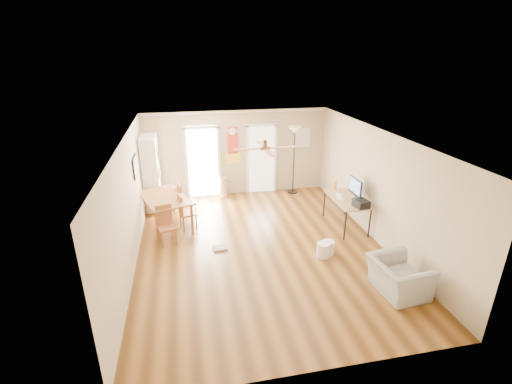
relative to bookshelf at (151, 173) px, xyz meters
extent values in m
plane|color=brown|center=(2.52, -2.90, -1.04)|extent=(7.00, 7.00, 0.00)
cube|color=red|center=(2.40, 0.58, 0.51)|extent=(0.46, 0.03, 1.10)
cube|color=white|center=(4.57, 0.57, 0.66)|extent=(0.50, 0.04, 0.60)
cube|color=black|center=(-0.20, -1.50, 0.66)|extent=(0.04, 0.66, 0.48)
cylinder|color=silver|center=(2.05, 0.35, -0.72)|extent=(0.34, 0.34, 0.65)
cube|color=silver|center=(4.72, -2.08, -0.27)|extent=(0.26, 0.45, 0.02)
cube|color=black|center=(4.97, -2.77, -0.19)|extent=(0.34, 0.38, 0.18)
cylinder|color=orange|center=(4.82, -1.56, -0.17)|extent=(0.10, 0.10, 0.23)
cylinder|color=white|center=(3.77, -3.53, -0.88)|extent=(0.33, 0.33, 0.32)
cylinder|color=silver|center=(3.93, -3.44, -0.89)|extent=(0.28, 0.28, 0.31)
cube|color=gray|center=(1.59, -2.76, -1.02)|extent=(0.34, 0.28, 0.04)
imported|color=#A3A39E|center=(4.67, -4.97, -0.72)|extent=(0.96, 1.07, 0.65)
camera|label=1|loc=(0.96, -9.98, 3.21)|focal=25.37mm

